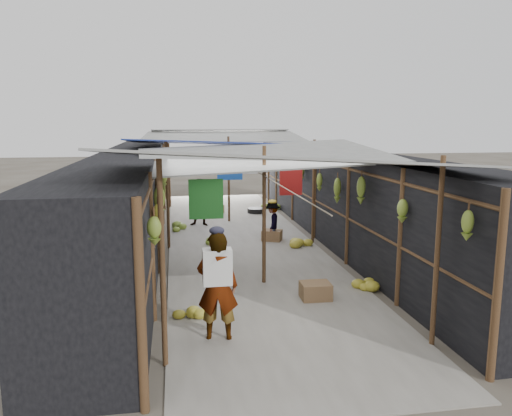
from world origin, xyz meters
TOP-DOWN VIEW (x-y plane):
  - ground at (0.00, 0.00)m, footprint 80.00×80.00m
  - aisle_slab at (0.00, 6.50)m, footprint 3.60×16.00m
  - stall_left at (-2.70, 6.50)m, footprint 1.40×15.00m
  - stall_right at (2.70, 6.50)m, footprint 1.40×15.00m
  - crate_near at (0.72, 1.97)m, footprint 0.51×0.42m
  - crate_mid at (0.81, 6.32)m, footprint 0.60×0.55m
  - crate_back at (-0.29, 10.47)m, footprint 0.58×0.54m
  - black_basin at (1.05, 10.29)m, footprint 0.59×0.59m
  - vendor_elderly at (-1.08, 0.67)m, footprint 0.62×0.46m
  - shopper_blue at (-0.88, 8.52)m, footprint 0.79×0.68m
  - vendor_seated at (0.81, 6.27)m, footprint 0.54×0.74m
  - market_canopy at (0.03, 6.84)m, footprint 5.62×15.20m
  - hanging_bananas at (0.04, 6.74)m, footprint 3.95×13.85m
  - floor_bananas at (-0.11, 6.02)m, footprint 3.76×9.61m

SIDE VIEW (x-z plane):
  - ground at x=0.00m, z-range 0.00..0.00m
  - aisle_slab at x=0.00m, z-range 0.00..0.02m
  - black_basin at x=1.05m, z-range 0.00..0.18m
  - crate_mid at x=0.81m, z-range 0.00..0.29m
  - floor_bananas at x=-0.11m, z-range -0.03..0.32m
  - crate_back at x=-0.29m, z-range 0.00..0.30m
  - crate_near at x=0.72m, z-range 0.00..0.30m
  - vendor_seated at x=0.81m, z-range 0.00..1.02m
  - shopper_blue at x=-0.88m, z-range 0.00..1.39m
  - vendor_elderly at x=-1.08m, z-range 0.00..1.56m
  - stall_left at x=-2.70m, z-range 0.00..2.30m
  - stall_right at x=2.70m, z-range 0.00..2.30m
  - hanging_bananas at x=0.04m, z-range 1.27..2.05m
  - market_canopy at x=0.03m, z-range 1.02..3.79m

